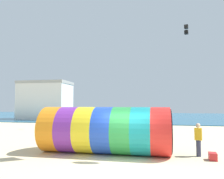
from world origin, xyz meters
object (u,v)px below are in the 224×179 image
Objects in this scene: kite_black_box at (186,30)px; cooler_box at (213,156)px; kite_handler at (198,139)px; giant_inflatable_tube at (105,130)px.

kite_black_box reaches higher than cooler_box.
kite_handler is 18.22m from kite_black_box.
kite_black_box reaches higher than giant_inflatable_tube.
giant_inflatable_tube is at bearing -176.44° from kite_handler.
kite_black_box is (1.46, 14.60, 10.80)m from kite_handler.
kite_black_box is at bearing 66.77° from giant_inflatable_tube.
kite_handler is 1.43× the size of kite_black_box.
cooler_box is at bearing -93.51° from kite_black_box.
cooler_box is at bearing -52.88° from kite_handler.
giant_inflatable_tube is at bearing 176.00° from cooler_box.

